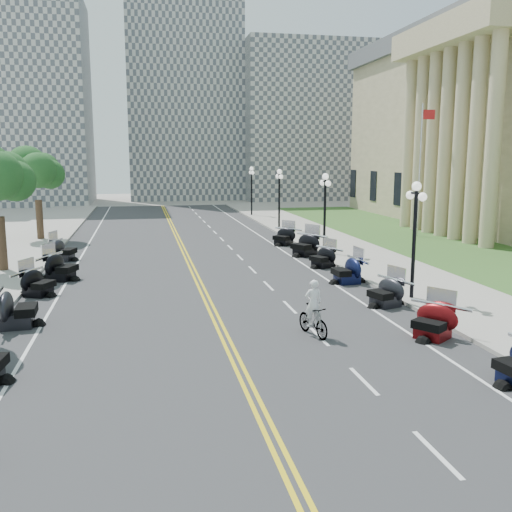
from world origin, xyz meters
TOP-DOWN VIEW (x-y plane):
  - ground at (0.00, 0.00)m, footprint 160.00×160.00m
  - road at (0.00, 10.00)m, footprint 16.00×90.00m
  - centerline_yellow_a at (-0.12, 10.00)m, footprint 0.12×90.00m
  - centerline_yellow_b at (0.12, 10.00)m, footprint 0.12×90.00m
  - edge_line_north at (6.40, 10.00)m, footprint 0.12×90.00m
  - edge_line_south at (-6.40, 10.00)m, footprint 0.12×90.00m
  - lane_dash_4 at (3.20, -8.00)m, footprint 0.12×2.00m
  - lane_dash_5 at (3.20, -4.00)m, footprint 0.12×2.00m
  - lane_dash_6 at (3.20, 0.00)m, footprint 0.12×2.00m
  - lane_dash_7 at (3.20, 4.00)m, footprint 0.12×2.00m
  - lane_dash_8 at (3.20, 8.00)m, footprint 0.12×2.00m
  - lane_dash_9 at (3.20, 12.00)m, footprint 0.12×2.00m
  - lane_dash_10 at (3.20, 16.00)m, footprint 0.12×2.00m
  - lane_dash_11 at (3.20, 20.00)m, footprint 0.12×2.00m
  - lane_dash_12 at (3.20, 24.00)m, footprint 0.12×2.00m
  - lane_dash_13 at (3.20, 28.00)m, footprint 0.12×2.00m
  - lane_dash_14 at (3.20, 32.00)m, footprint 0.12×2.00m
  - lane_dash_15 at (3.20, 36.00)m, footprint 0.12×2.00m
  - lane_dash_16 at (3.20, 40.00)m, footprint 0.12×2.00m
  - lane_dash_17 at (3.20, 44.00)m, footprint 0.12×2.00m
  - lane_dash_18 at (3.20, 48.00)m, footprint 0.12×2.00m
  - lane_dash_19 at (3.20, 52.00)m, footprint 0.12×2.00m
  - sidewalk_north at (10.50, 10.00)m, footprint 5.00×90.00m
  - lawn at (17.50, 18.00)m, footprint 9.00×60.00m
  - distant_block_a at (-18.00, 62.00)m, footprint 18.00×14.00m
  - distant_block_b at (4.00, 68.00)m, footprint 16.00×12.00m
  - distant_block_c at (22.00, 65.00)m, footprint 20.00×14.00m
  - street_lamp_2 at (8.60, 4.00)m, footprint 0.50×1.20m
  - street_lamp_3 at (8.60, 16.00)m, footprint 0.50×1.20m
  - street_lamp_4 at (8.60, 28.00)m, footprint 0.50×1.20m
  - street_lamp_5 at (8.60, 40.00)m, footprint 0.50×1.20m
  - flagpole at (18.00, 22.00)m, footprint 1.10×0.20m
  - tree_4 at (-10.00, 26.00)m, footprint 4.80×4.80m
  - motorcycle_n_5 at (6.92, -0.92)m, footprint 2.66×2.66m
  - motorcycle_n_6 at (7.13, 3.39)m, footprint 2.37×2.37m
  - motorcycle_n_7 at (7.11, 7.84)m, footprint 2.18×2.18m
  - motorcycle_n_8 at (7.19, 11.94)m, footprint 2.44×2.44m
  - motorcycle_n_9 at (7.28, 15.74)m, footprint 3.04×3.04m
  - motorcycle_n_10 at (7.05, 20.24)m, footprint 2.77×2.77m
  - motorcycle_s_6 at (-7.23, 3.30)m, footprint 2.32×2.32m
  - motorcycle_s_7 at (-7.27, 8.08)m, footprint 2.58×2.58m
  - motorcycle_s_8 at (-6.71, 11.31)m, footprint 2.81×2.81m
  - motorcycle_s_9 at (-7.29, 16.98)m, footprint 2.56×2.56m
  - bicycle at (3.01, 0.15)m, footprint 0.97×1.90m
  - cyclist_rider at (3.01, 0.15)m, footprint 0.60×0.39m

SIDE VIEW (x-z plane):
  - ground at x=0.00m, z-range 0.00..0.00m
  - road at x=0.00m, z-range 0.00..0.01m
  - centerline_yellow_a at x=-0.12m, z-range 0.01..0.01m
  - centerline_yellow_b at x=0.12m, z-range 0.01..0.01m
  - edge_line_north at x=6.40m, z-range 0.01..0.01m
  - edge_line_south at x=-6.40m, z-range 0.01..0.01m
  - lane_dash_4 at x=3.20m, z-range 0.01..0.01m
  - lane_dash_5 at x=3.20m, z-range 0.01..0.01m
  - lane_dash_6 at x=3.20m, z-range 0.01..0.01m
  - lane_dash_7 at x=3.20m, z-range 0.01..0.01m
  - lane_dash_8 at x=3.20m, z-range 0.01..0.01m
  - lane_dash_9 at x=3.20m, z-range 0.01..0.01m
  - lane_dash_10 at x=3.20m, z-range 0.01..0.01m
  - lane_dash_11 at x=3.20m, z-range 0.01..0.01m
  - lane_dash_12 at x=3.20m, z-range 0.01..0.01m
  - lane_dash_13 at x=3.20m, z-range 0.01..0.01m
  - lane_dash_14 at x=3.20m, z-range 0.01..0.01m
  - lane_dash_15 at x=3.20m, z-range 0.01..0.01m
  - lane_dash_16 at x=3.20m, z-range 0.01..0.01m
  - lane_dash_17 at x=3.20m, z-range 0.01..0.01m
  - lane_dash_18 at x=3.20m, z-range 0.01..0.01m
  - lane_dash_19 at x=3.20m, z-range 0.01..0.01m
  - lawn at x=17.50m, z-range 0.00..0.10m
  - sidewalk_north at x=10.50m, z-range 0.00..0.15m
  - bicycle at x=3.01m, z-range 0.00..1.10m
  - motorcycle_n_8 at x=7.19m, z-range 0.00..1.29m
  - motorcycle_n_6 at x=7.13m, z-range 0.00..1.32m
  - motorcycle_n_5 at x=6.92m, z-range 0.00..1.34m
  - motorcycle_s_7 at x=-7.27m, z-range 0.00..1.34m
  - motorcycle_n_10 at x=7.05m, z-range 0.00..1.38m
  - motorcycle_n_7 at x=7.11m, z-range 0.00..1.43m
  - motorcycle_s_9 at x=-7.29m, z-range 0.00..1.43m
  - motorcycle_s_8 at x=-6.71m, z-range 0.00..1.51m
  - motorcycle_s_6 at x=-7.23m, z-range 0.00..1.54m
  - motorcycle_n_9 at x=7.28m, z-range 0.00..1.56m
  - cyclist_rider at x=3.01m, z-range 1.10..2.74m
  - street_lamp_2 at x=8.60m, z-range 0.15..5.05m
  - street_lamp_3 at x=8.60m, z-range 0.15..5.05m
  - street_lamp_4 at x=8.60m, z-range 0.15..5.05m
  - street_lamp_5 at x=8.60m, z-range 0.15..5.05m
  - tree_4 at x=-10.00m, z-range 0.15..9.35m
  - flagpole at x=18.00m, z-range 0.00..10.00m
  - distant_block_c at x=22.00m, z-range 0.00..22.00m
  - distant_block_a at x=-18.00m, z-range 0.00..26.00m
  - distant_block_b at x=4.00m, z-range 0.00..30.00m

